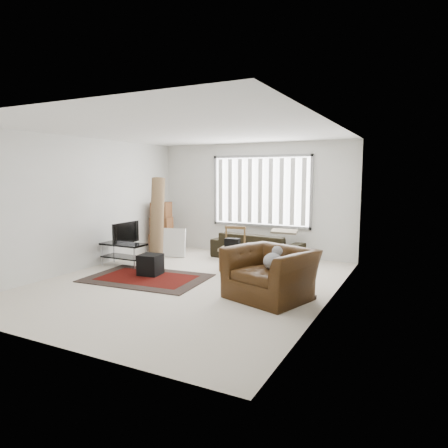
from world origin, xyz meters
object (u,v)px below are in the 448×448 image
Objects in this scene: sofa at (257,242)px; armchair at (270,270)px; moving_boxes at (162,229)px; tv_stand at (124,250)px; side_chair at (233,246)px.

armchair reaches higher than sofa.
moving_boxes is 2.50m from sofa.
armchair is (3.58, -0.70, 0.11)m from tv_stand.
sofa is at bearing 134.64° from armchair.
sofa is 2.96m from armchair.
moving_boxes is 1.42× the size of side_chair.
side_chair reaches higher than tv_stand.
armchair reaches higher than tv_stand.
side_chair reaches higher than sofa.
moving_boxes is at bearing 166.34° from armchair.
moving_boxes is (-0.20, 1.66, 0.23)m from tv_stand.
armchair is at bearing -32.04° from moving_boxes.
armchair reaches higher than side_chair.
moving_boxes is at bearing 12.49° from sofa.
tv_stand is at bearing -170.41° from side_chair.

